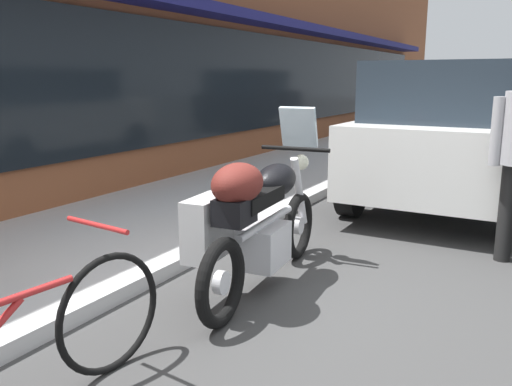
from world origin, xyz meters
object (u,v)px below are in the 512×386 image
parked_bicycle (24,345)px  touring_motorcycle (255,217)px  parked_minivan (460,130)px  parked_car_down_block (499,103)px

parked_bicycle → touring_motorcycle: bearing=-6.7°
touring_motorcycle → parked_minivan: size_ratio=0.46×
parked_bicycle → parked_minivan: size_ratio=0.37×
parked_bicycle → parked_car_down_block: (14.06, -0.88, 0.60)m
parked_minivan → parked_car_down_block: size_ratio=1.01×
parked_car_down_block → parked_minivan: bearing=-178.6°
touring_motorcycle → parked_bicycle: size_ratio=1.25×
touring_motorcycle → parked_bicycle: bearing=173.3°
parked_bicycle → parked_minivan: (5.91, -1.08, 0.57)m
parked_bicycle → parked_minivan: bearing=-10.4°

